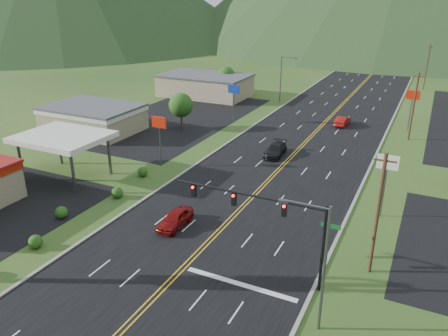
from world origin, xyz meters
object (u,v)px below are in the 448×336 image
at_px(car_red_near, 175,219).
at_px(car_red_far, 343,121).
at_px(traffic_signal, 271,215).
at_px(streetlight_east, 320,261).
at_px(gas_canopy, 63,138).
at_px(streetlight_west, 282,76).
at_px(car_dark_mid, 275,150).

bearing_deg(car_red_near, car_red_far, 79.62).
relative_size(traffic_signal, streetlight_east, 1.46).
height_order(gas_canopy, car_red_far, gas_canopy).
height_order(streetlight_west, car_red_far, streetlight_west).
height_order(streetlight_east, streetlight_west, same).
bearing_deg(car_dark_mid, car_red_near, -98.83).
bearing_deg(car_dark_mid, car_red_far, 70.68).
xyz_separation_m(gas_canopy, car_red_far, (25.02, 36.17, -4.11)).
bearing_deg(car_dark_mid, streetlight_west, 103.75).
xyz_separation_m(streetlight_east, gas_canopy, (-33.18, 12.00, -0.31)).
xyz_separation_m(streetlight_east, car_red_far, (-8.16, 48.17, -4.41)).
bearing_deg(car_dark_mid, traffic_signal, -75.27).
distance_m(traffic_signal, streetlight_east, 6.17).
relative_size(traffic_signal, car_red_far, 2.82).
relative_size(car_red_near, car_dark_mid, 0.85).
bearing_deg(car_red_near, car_dark_mid, 84.46).
relative_size(streetlight_west, car_red_far, 1.93).
relative_size(streetlight_east, car_red_near, 1.96).
bearing_deg(streetlight_west, streetlight_east, -69.14).
xyz_separation_m(car_red_near, car_red_far, (7.11, 40.76, -0.01)).
distance_m(car_dark_mid, car_red_far, 19.16).
bearing_deg(car_red_far, gas_canopy, 59.17).
xyz_separation_m(car_red_near, car_dark_mid, (1.98, 22.30, -0.00)).
xyz_separation_m(streetlight_east, streetlight_west, (-22.86, 60.00, 0.00)).
height_order(streetlight_west, gas_canopy, streetlight_west).
bearing_deg(gas_canopy, traffic_signal, -15.70).
xyz_separation_m(streetlight_west, car_dark_mid, (9.56, -30.29, -4.40)).
xyz_separation_m(traffic_signal, gas_canopy, (-28.48, 8.00, -0.46)).
xyz_separation_m(streetlight_east, car_dark_mid, (-13.30, 29.71, -4.40)).
distance_m(streetlight_east, car_red_far, 49.06).
height_order(gas_canopy, car_red_near, gas_canopy).
bearing_deg(traffic_signal, streetlight_west, 107.97).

